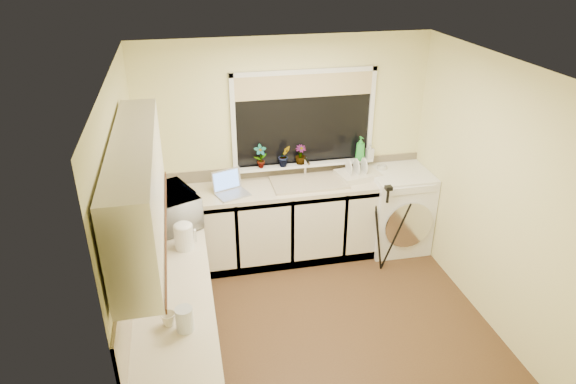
% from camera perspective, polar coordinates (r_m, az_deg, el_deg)
% --- Properties ---
extents(floor, '(3.20, 3.20, 0.00)m').
position_cam_1_polar(floor, '(5.13, 3.34, -14.14)').
color(floor, '#4F361F').
rests_on(floor, ground).
extents(ceiling, '(3.20, 3.20, 0.00)m').
position_cam_1_polar(ceiling, '(4.00, 4.27, 13.64)').
color(ceiling, white).
rests_on(ceiling, ground).
extents(wall_back, '(3.20, 0.00, 3.20)m').
position_cam_1_polar(wall_back, '(5.75, -0.27, 4.95)').
color(wall_back, '#EEE79F').
rests_on(wall_back, ground).
extents(wall_front, '(3.20, 0.00, 3.20)m').
position_cam_1_polar(wall_front, '(3.26, 11.04, -14.31)').
color(wall_front, '#EEE79F').
rests_on(wall_front, ground).
extents(wall_left, '(0.00, 3.00, 3.00)m').
position_cam_1_polar(wall_left, '(4.32, -17.21, -4.05)').
color(wall_left, '#EEE79F').
rests_on(wall_left, ground).
extents(wall_right, '(0.00, 3.00, 3.00)m').
position_cam_1_polar(wall_right, '(5.07, 21.44, -0.06)').
color(wall_right, '#EEE79F').
rests_on(wall_right, ground).
extents(base_cabinet_back, '(2.55, 0.60, 0.86)m').
position_cam_1_polar(base_cabinet_back, '(5.78, -2.80, -3.74)').
color(base_cabinet_back, silver).
rests_on(base_cabinet_back, floor).
extents(base_cabinet_left, '(0.54, 2.40, 0.86)m').
position_cam_1_polar(base_cabinet_left, '(4.50, -12.16, -14.40)').
color(base_cabinet_left, silver).
rests_on(base_cabinet_left, floor).
extents(worktop_back, '(3.20, 0.60, 0.04)m').
position_cam_1_polar(worktop_back, '(5.62, 0.37, 0.58)').
color(worktop_back, beige).
rests_on(worktop_back, base_cabinet_back).
extents(worktop_left, '(0.60, 2.40, 0.04)m').
position_cam_1_polar(worktop_left, '(4.23, -12.74, -9.76)').
color(worktop_left, beige).
rests_on(worktop_left, base_cabinet_left).
extents(upper_cabinet, '(0.28, 1.90, 0.70)m').
position_cam_1_polar(upper_cabinet, '(3.64, -16.32, 0.47)').
color(upper_cabinet, silver).
rests_on(upper_cabinet, wall_left).
extents(splashback_left, '(0.02, 2.40, 0.45)m').
position_cam_1_polar(splashback_left, '(4.11, -17.10, -7.32)').
color(splashback_left, beige).
rests_on(splashback_left, wall_left).
extents(splashback_back, '(3.20, 0.02, 0.14)m').
position_cam_1_polar(splashback_back, '(5.84, -0.24, 2.58)').
color(splashback_back, beige).
rests_on(splashback_back, wall_back).
extents(window_glass, '(1.50, 0.02, 1.00)m').
position_cam_1_polar(window_glass, '(5.67, 1.75, 8.11)').
color(window_glass, black).
rests_on(window_glass, wall_back).
extents(window_blind, '(1.50, 0.02, 0.25)m').
position_cam_1_polar(window_blind, '(5.54, 1.87, 11.71)').
color(window_blind, tan).
rests_on(window_blind, wall_back).
extents(windowsill, '(1.60, 0.14, 0.03)m').
position_cam_1_polar(windowsill, '(5.80, 1.81, 3.11)').
color(windowsill, white).
rests_on(windowsill, wall_back).
extents(sink, '(0.82, 0.46, 0.03)m').
position_cam_1_polar(sink, '(5.65, 2.35, 1.07)').
color(sink, tan).
rests_on(sink, worktop_back).
extents(faucet, '(0.03, 0.03, 0.24)m').
position_cam_1_polar(faucet, '(5.76, 1.93, 2.78)').
color(faucet, silver).
rests_on(faucet, worktop_back).
extents(washing_machine, '(0.68, 0.66, 0.95)m').
position_cam_1_polar(washing_machine, '(6.14, 11.97, -1.89)').
color(washing_machine, white).
rests_on(washing_machine, floor).
extents(laptop, '(0.40, 0.38, 0.24)m').
position_cam_1_polar(laptop, '(5.44, -6.47, 0.48)').
color(laptop, '#98989F').
rests_on(laptop, worktop_back).
extents(kettle, '(0.17, 0.17, 0.22)m').
position_cam_1_polar(kettle, '(4.54, -11.50, -4.92)').
color(kettle, white).
rests_on(kettle, worktop_left).
extents(dish_rack, '(0.50, 0.41, 0.07)m').
position_cam_1_polar(dish_rack, '(5.83, 7.77, 1.91)').
color(dish_rack, beige).
rests_on(dish_rack, worktop_back).
extents(tripod, '(0.63, 0.63, 1.03)m').
position_cam_1_polar(tripod, '(5.64, 10.69, -4.06)').
color(tripod, black).
rests_on(tripod, floor).
extents(glass_jug, '(0.12, 0.12, 0.18)m').
position_cam_1_polar(glass_jug, '(3.68, -11.43, -13.71)').
color(glass_jug, silver).
rests_on(glass_jug, worktop_left).
extents(steel_jar, '(0.08, 0.08, 0.11)m').
position_cam_1_polar(steel_jar, '(4.06, -14.03, -10.25)').
color(steel_jar, silver).
rests_on(steel_jar, worktop_left).
extents(microwave, '(0.59, 0.69, 0.32)m').
position_cam_1_polar(microwave, '(4.93, -12.77, -1.67)').
color(microwave, white).
rests_on(microwave, worktop_left).
extents(plant_a, '(0.15, 0.12, 0.27)m').
position_cam_1_polar(plant_a, '(5.63, -3.08, 3.97)').
color(plant_a, '#999999').
rests_on(plant_a, windowsill).
extents(plant_b, '(0.15, 0.12, 0.25)m').
position_cam_1_polar(plant_b, '(5.67, -0.41, 4.03)').
color(plant_b, '#999999').
rests_on(plant_b, windowsill).
extents(plant_c, '(0.13, 0.13, 0.22)m').
position_cam_1_polar(plant_c, '(5.74, 1.40, 4.17)').
color(plant_c, '#999999').
rests_on(plant_c, windowsill).
extents(soap_bottle_green, '(0.12, 0.13, 0.28)m').
position_cam_1_polar(soap_bottle_green, '(5.89, 8.05, 4.83)').
color(soap_bottle_green, green).
rests_on(soap_bottle_green, windowsill).
extents(soap_bottle_clear, '(0.08, 0.09, 0.17)m').
position_cam_1_polar(soap_bottle_clear, '(5.96, 9.08, 4.50)').
color(soap_bottle_clear, '#999999').
rests_on(soap_bottle_clear, windowsill).
extents(cup_back, '(0.14, 0.14, 0.09)m').
position_cam_1_polar(cup_back, '(5.99, 10.41, 2.51)').
color(cup_back, beige).
rests_on(cup_back, worktop_back).
extents(cup_left, '(0.11, 0.11, 0.10)m').
position_cam_1_polar(cup_left, '(3.77, -13.15, -13.62)').
color(cup_left, '#EFE5C5').
rests_on(cup_left, worktop_left).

